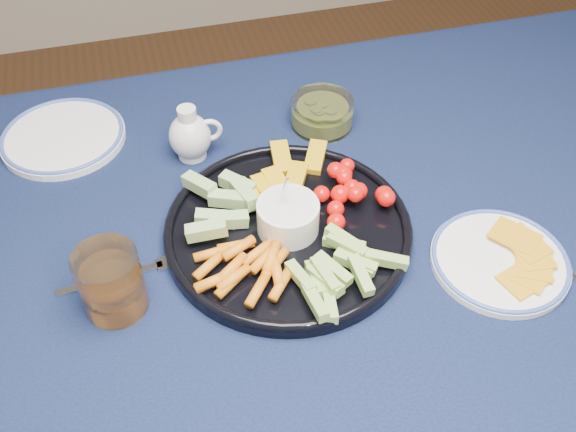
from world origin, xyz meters
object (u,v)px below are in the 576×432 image
object	(u,v)px
crudite_platter	(286,226)
creamer_pitcher	(191,136)
cheese_plate	(500,259)
side_plate_extra	(63,136)
dining_table	(289,291)
pickle_bowl	(322,114)
juice_tumbler	(112,285)

from	to	relation	value
crudite_platter	creamer_pitcher	size ratio (longest dim) A/B	3.77
cheese_plate	side_plate_extra	bearing A→B (deg)	142.73
dining_table	pickle_bowl	xyz separation A→B (m)	(0.14, 0.28, 0.11)
dining_table	side_plate_extra	world-z (taller)	side_plate_extra
cheese_plate	juice_tumbler	bearing A→B (deg)	172.30
creamer_pitcher	juice_tumbler	size ratio (longest dim) A/B	0.97
dining_table	crudite_platter	xyz separation A→B (m)	(0.01, 0.04, 0.11)
pickle_bowl	juice_tumbler	world-z (taller)	juice_tumbler
dining_table	cheese_plate	xyz separation A→B (m)	(0.29, -0.10, 0.10)
crudite_platter	side_plate_extra	xyz separation A→B (m)	(-0.32, 0.32, -0.01)
pickle_bowl	juice_tumbler	bearing A→B (deg)	-141.86
creamer_pitcher	juice_tumbler	world-z (taller)	juice_tumbler
creamer_pitcher	crudite_platter	bearing A→B (deg)	-64.83
crudite_platter	cheese_plate	distance (m)	0.32
creamer_pitcher	side_plate_extra	distance (m)	0.24
creamer_pitcher	side_plate_extra	size ratio (longest dim) A/B	0.46
crudite_platter	pickle_bowl	size ratio (longest dim) A/B	3.35
crudite_platter	pickle_bowl	distance (m)	0.28
pickle_bowl	cheese_plate	bearing A→B (deg)	-68.43
creamer_pitcher	side_plate_extra	xyz separation A→B (m)	(-0.21, 0.10, -0.03)
creamer_pitcher	cheese_plate	xyz separation A→B (m)	(0.39, -0.36, -0.03)
creamer_pitcher	pickle_bowl	world-z (taller)	creamer_pitcher
pickle_bowl	dining_table	bearing A→B (deg)	-116.33
dining_table	creamer_pitcher	distance (m)	0.31
crudite_platter	cheese_plate	world-z (taller)	crudite_platter
creamer_pitcher	side_plate_extra	world-z (taller)	creamer_pitcher
creamer_pitcher	pickle_bowl	bearing A→B (deg)	5.28
dining_table	crudite_platter	world-z (taller)	crudite_platter
crudite_platter	side_plate_extra	distance (m)	0.45
crudite_platter	juice_tumbler	xyz separation A→B (m)	(-0.26, -0.06, 0.02)
creamer_pitcher	juice_tumbler	distance (m)	0.32
side_plate_extra	pickle_bowl	bearing A→B (deg)	-9.74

